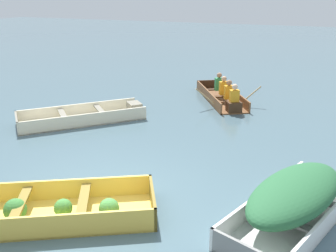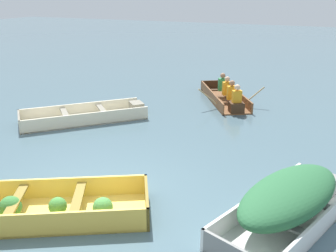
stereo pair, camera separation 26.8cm
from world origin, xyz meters
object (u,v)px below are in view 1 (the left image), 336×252
at_px(dinghy_yellow_foreground, 46,211).
at_px(skiff_cream_near_moored, 87,117).
at_px(rowboat_wooden_brown_with_crew, 223,95).
at_px(skiff_white_mid_moored, 296,196).

bearing_deg(dinghy_yellow_foreground, skiff_cream_near_moored, 117.26).
distance_m(skiff_cream_near_moored, rowboat_wooden_brown_with_crew, 4.67).
xyz_separation_m(dinghy_yellow_foreground, skiff_cream_near_moored, (-2.32, 4.50, -0.03)).
bearing_deg(rowboat_wooden_brown_with_crew, skiff_cream_near_moored, -131.92).
distance_m(dinghy_yellow_foreground, skiff_white_mid_moored, 4.10).
height_order(dinghy_yellow_foreground, skiff_white_mid_moored, skiff_white_mid_moored).
relative_size(skiff_cream_near_moored, rowboat_wooden_brown_with_crew, 1.03).
relative_size(skiff_cream_near_moored, skiff_white_mid_moored, 1.03).
bearing_deg(skiff_cream_near_moored, dinghy_yellow_foreground, -62.74).
relative_size(dinghy_yellow_foreground, rowboat_wooden_brown_with_crew, 1.07).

